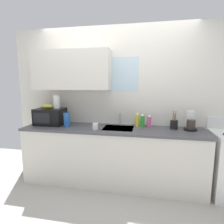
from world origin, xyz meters
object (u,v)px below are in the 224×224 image
Objects in this scene: banana_bunch at (47,106)px; dish_soap_bottle_yellow at (137,120)px; paper_towel_roll at (57,102)px; cereal_canister at (67,120)px; coffee_maker at (190,123)px; mug_white at (95,126)px; microwave at (50,117)px; utensil_crock at (174,124)px; dish_soap_bottle_green at (142,120)px; dish_soap_bottle_pink at (149,121)px.

banana_bunch is 1.50m from dish_soap_bottle_yellow.
paper_towel_roll is 1.00× the size of cereal_canister.
cereal_canister is at bearing -175.17° from coffee_maker.
cereal_canister is 0.50m from mug_white.
mug_white is (0.88, -0.19, -0.26)m from banana_bunch.
banana_bunch reaches higher than microwave.
microwave is at bearing -152.83° from paper_towel_roll.
microwave is at bearing -177.94° from utensil_crock.
coffee_maker is at bearing 1.55° from microwave.
utensil_crock is at bearing 1.97° from banana_bunch.
utensil_crock is (1.65, 0.17, -0.04)m from cereal_canister.
mug_white is (-0.60, -0.33, -0.06)m from dish_soap_bottle_yellow.
microwave is 2.30× the size of banana_bunch.
dish_soap_bottle_green is 1.07× the size of dish_soap_bottle_pink.
paper_towel_roll is at bearing -176.59° from dish_soap_bottle_green.
utensil_crock is at bearing -9.98° from dish_soap_bottle_pink.
microwave is 2.22m from coffee_maker.
mug_white is at bearing -154.60° from dish_soap_bottle_green.
microwave is 2.09× the size of paper_towel_roll.
cereal_canister is (0.24, -0.15, -0.27)m from paper_towel_roll.
utensil_crock reaches higher than cereal_canister.
paper_towel_roll is 2.13m from coffee_maker.
dish_soap_bottle_green is (-0.70, 0.08, -0.01)m from coffee_maker.
cereal_canister is at bearing -168.72° from dish_soap_bottle_green.
utensil_crock reaches higher than microwave.
microwave is 4.84× the size of mug_white.
dish_soap_bottle_yellow is 1.08× the size of dish_soap_bottle_green.
microwave reaches higher than dish_soap_bottle_yellow.
dish_soap_bottle_green is (1.56, 0.13, -0.21)m from banana_bunch.
utensil_crock reaches higher than dish_soap_bottle_green.
dish_soap_bottle_yellow is at bearing 172.39° from utensil_crock.
banana_bunch is 0.45m from cereal_canister.
coffee_maker is at bearing 1.48° from banana_bunch.
dish_soap_bottle_yellow is (1.48, 0.14, -0.20)m from banana_bunch.
banana_bunch reaches higher than utensil_crock.
utensil_crock reaches higher than dish_soap_bottle_yellow.
banana_bunch is 0.91× the size of paper_towel_roll.
mug_white is 1.18m from utensil_crock.
paper_towel_roll is at bearing -176.83° from dish_soap_bottle_pink.
coffee_maker is 1.28× the size of cereal_canister.
dish_soap_bottle_yellow is (1.33, 0.09, -0.27)m from paper_towel_roll.
dish_soap_bottle_yellow is at bearing 5.79° from microwave.
microwave is 1.63× the size of utensil_crock.
dish_soap_bottle_pink reaches higher than mug_white.
cereal_canister reaches higher than mug_white.
dish_soap_bottle_green is 0.11m from dish_soap_bottle_pink.
microwave is 0.27m from paper_towel_roll.
dish_soap_bottle_green is at bearing 180.00° from dish_soap_bottle_pink.
dish_soap_bottle_yellow is 0.81× the size of utensil_crock.
dish_soap_bottle_pink is at bearing 3.17° from paper_towel_roll.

